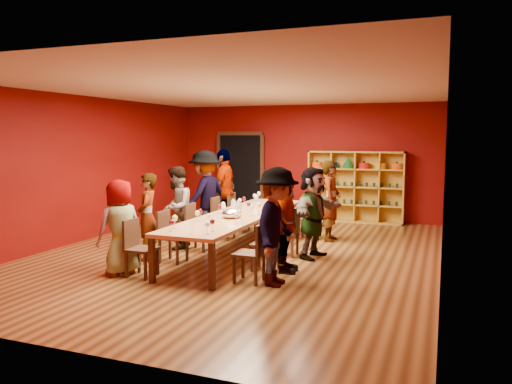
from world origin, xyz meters
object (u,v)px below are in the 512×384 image
person_right_1 (286,224)px  chair_person_right_2 (290,229)px  person_left_4 (224,190)px  person_left_0 (120,227)px  chair_person_left_3 (220,216)px  chair_person_right_4 (312,216)px  chair_person_left_2 (195,224)px  chair_person_right_0 (254,250)px  wine_bottle (281,196)px  spittoon_bowl (231,214)px  chair_person_left_1 (169,234)px  person_right_0 (277,227)px  chair_person_right_1 (270,240)px  person_left_1 (147,217)px  chair_person_left_0 (137,245)px  chair_person_left_4 (236,210)px  tasting_table (239,217)px  person_right_2 (313,212)px  shelving_unit (356,183)px  person_left_3 (205,194)px  person_left_2 (176,208)px  person_right_4 (331,201)px

person_right_1 → chair_person_right_2: person_right_1 is taller
person_left_4 → person_right_1: person_left_4 is taller
person_left_0 → chair_person_left_3: (0.31, 3.04, -0.26)m
chair_person_right_4 → chair_person_left_2: bearing=-135.3°
chair_person_right_0 → wine_bottle: size_ratio=2.63×
spittoon_bowl → chair_person_left_1: bearing=-153.7°
person_right_0 → chair_person_right_1: bearing=25.0°
person_left_1 → person_right_1: 2.52m
person_left_0 → chair_person_left_1: (0.31, 0.96, -0.26)m
chair_person_left_2 → spittoon_bowl: size_ratio=2.68×
chair_person_left_3 → chair_person_right_0: 3.28m
chair_person_left_2 → person_left_1: bearing=-114.2°
chair_person_left_0 → wine_bottle: size_ratio=2.63×
chair_person_left_3 → chair_person_right_0: (1.82, -2.72, 0.00)m
chair_person_left_2 → chair_person_right_2: 1.83m
chair_person_right_0 → chair_person_left_4: bearing=116.9°
tasting_table → chair_person_right_4: (0.91, 1.80, -0.20)m
chair_person_right_0 → person_right_1: (0.26, 0.72, 0.29)m
tasting_table → person_right_2: bearing=9.5°
tasting_table → chair_person_right_4: bearing=63.2°
chair_person_left_1 → chair_person_right_0: same height
chair_person_left_3 → wine_bottle: (1.11, 0.74, 0.38)m
shelving_unit → person_left_3: size_ratio=1.28×
chair_person_left_3 → wine_bottle: wine_bottle is taller
person_left_1 → person_right_2: size_ratio=0.93×
person_left_1 → chair_person_left_4: person_left_1 is taller
chair_person_left_2 → chair_person_right_1: (1.82, -0.89, 0.00)m
wine_bottle → chair_person_left_0: bearing=-106.3°
person_left_2 → chair_person_left_3: bearing=144.4°
shelving_unit → person_left_4: size_ratio=1.28×
shelving_unit → chair_person_left_1: size_ratio=2.70×
person_left_1 → person_left_2: 0.97m
chair_person_left_0 → person_right_4: size_ratio=0.53×
person_left_1 → chair_person_left_2: bearing=131.4°
chair_person_right_0 → chair_person_right_1: 0.72m
person_right_2 → chair_person_right_4: size_ratio=1.84×
chair_person_right_1 → chair_person_right_2: bearing=90.0°
tasting_table → person_right_1: size_ratio=2.86×
chair_person_right_4 → chair_person_left_0: bearing=-116.1°
person_left_0 → wine_bottle: person_left_0 is taller
shelving_unit → chair_person_right_2: bearing=-96.8°
chair_person_left_1 → person_right_0: person_right_0 is taller
chair_person_left_3 → person_right_2: person_right_2 is taller
chair_person_left_3 → person_right_0: bearing=-51.5°
tasting_table → person_left_4: bearing=121.2°
person_right_2 → chair_person_right_4: (-0.43, 1.58, -0.32)m
chair_person_left_2 → person_left_4: size_ratio=0.47×
person_left_4 → chair_person_right_2: person_left_4 is taller
chair_person_left_1 → person_right_1: bearing=2.1°
person_left_0 → person_right_0: bearing=121.7°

